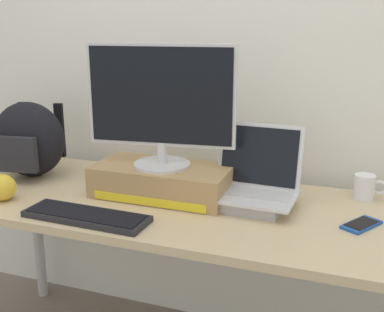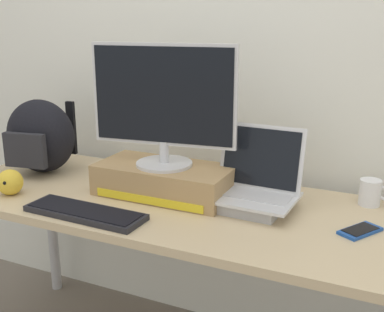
# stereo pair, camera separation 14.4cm
# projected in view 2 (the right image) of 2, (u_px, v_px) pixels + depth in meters

# --- Properties ---
(back_wall) EXTENTS (7.00, 0.10, 2.60)m
(back_wall) POSITION_uv_depth(u_px,v_px,m) (238.00, 42.00, 2.02)
(back_wall) COLOR silver
(back_wall) RESTS_ON ground
(desk) EXTENTS (1.99, 0.70, 0.74)m
(desk) POSITION_uv_depth(u_px,v_px,m) (192.00, 221.00, 1.79)
(desk) COLOR tan
(desk) RESTS_ON ground
(toner_box_yellow) EXTENTS (0.51, 0.26, 0.12)m
(toner_box_yellow) POSITION_uv_depth(u_px,v_px,m) (165.00, 180.00, 1.85)
(toner_box_yellow) COLOR #A88456
(toner_box_yellow) RESTS_ON desk
(desktop_monitor) EXTENTS (0.55, 0.21, 0.45)m
(desktop_monitor) POSITION_uv_depth(u_px,v_px,m) (163.00, 104.00, 1.77)
(desktop_monitor) COLOR silver
(desktop_monitor) RESTS_ON toner_box_yellow
(open_laptop) EXTENTS (0.32, 0.25, 0.28)m
(open_laptop) POSITION_uv_depth(u_px,v_px,m) (253.00, 193.00, 1.72)
(open_laptop) COLOR #ADADB2
(open_laptop) RESTS_ON desk
(external_keyboard) EXTENTS (0.44, 0.15, 0.02)m
(external_keyboard) POSITION_uv_depth(u_px,v_px,m) (85.00, 212.00, 1.66)
(external_keyboard) COLOR black
(external_keyboard) RESTS_ON desk
(messenger_backpack) EXTENTS (0.34, 0.29, 0.32)m
(messenger_backpack) POSITION_uv_depth(u_px,v_px,m) (40.00, 136.00, 2.10)
(messenger_backpack) COLOR black
(messenger_backpack) RESTS_ON desk
(coffee_mug) EXTENTS (0.12, 0.08, 0.10)m
(coffee_mug) POSITION_uv_depth(u_px,v_px,m) (371.00, 192.00, 1.75)
(coffee_mug) COLOR silver
(coffee_mug) RESTS_ON desk
(cell_phone) EXTENTS (0.13, 0.16, 0.01)m
(cell_phone) POSITION_uv_depth(u_px,v_px,m) (360.00, 230.00, 1.54)
(cell_phone) COLOR #19479E
(cell_phone) RESTS_ON desk
(plush_toy) EXTENTS (0.10, 0.10, 0.10)m
(plush_toy) POSITION_uv_depth(u_px,v_px,m) (10.00, 182.00, 1.85)
(plush_toy) COLOR gold
(plush_toy) RESTS_ON desk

